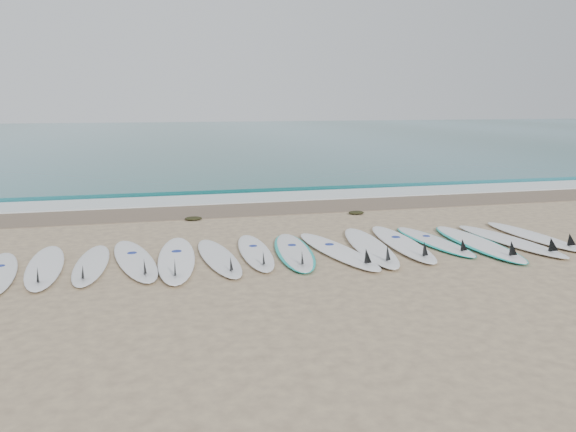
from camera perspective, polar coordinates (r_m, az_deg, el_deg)
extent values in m
plane|color=tan|center=(9.27, 0.88, -3.93)|extent=(120.00, 120.00, 0.00)
cube|color=#1F666D|center=(41.28, -10.75, 7.98)|extent=(120.00, 55.00, 0.03)
cube|color=brown|center=(13.18, -3.65, 0.75)|extent=(120.00, 1.80, 0.01)
cube|color=silver|center=(14.53, -4.63, 1.81)|extent=(120.00, 1.40, 0.04)
cube|color=#1F666D|center=(15.99, -5.50, 2.80)|extent=(120.00, 1.00, 0.10)
cylinder|color=navy|center=(9.41, -27.21, -4.52)|extent=(0.15, 0.15, 0.01)
ellipsoid|color=white|center=(9.25, -23.45, -4.68)|extent=(0.70, 2.54, 0.08)
cone|color=black|center=(8.33, -24.09, -5.41)|extent=(0.23, 0.28, 0.27)
ellipsoid|color=white|center=(9.12, -19.33, -4.62)|extent=(0.56, 2.31, 0.07)
cone|color=black|center=(8.28, -20.12, -5.32)|extent=(0.20, 0.25, 0.25)
ellipsoid|color=white|center=(9.15, -15.32, -4.27)|extent=(0.98, 2.66, 0.08)
cone|color=black|center=(8.20, -14.37, -4.95)|extent=(0.26, 0.31, 0.28)
cylinder|color=navy|center=(9.38, -15.57, -3.63)|extent=(0.17, 0.17, 0.01)
ellipsoid|color=white|center=(9.05, -11.26, -4.24)|extent=(0.75, 2.80, 0.09)
cone|color=black|center=(8.04, -11.41, -5.07)|extent=(0.25, 0.31, 0.29)
cylinder|color=navy|center=(9.30, -11.24, -3.52)|extent=(0.17, 0.17, 0.01)
ellipsoid|color=white|center=(9.04, -7.08, -4.16)|extent=(0.71, 2.44, 0.08)
cone|color=black|center=(8.17, -5.82, -4.81)|extent=(0.23, 0.27, 0.26)
ellipsoid|color=white|center=(9.30, -3.36, -3.63)|extent=(0.58, 2.40, 0.08)
cone|color=black|center=(8.44, -2.51, -4.24)|extent=(0.21, 0.26, 0.25)
cylinder|color=navy|center=(9.51, -3.57, -3.05)|extent=(0.14, 0.14, 0.01)
ellipsoid|color=silver|center=(9.33, 0.60, -3.57)|extent=(0.79, 2.50, 0.08)
ellipsoid|color=#14B3A7|center=(9.33, 0.60, -3.60)|extent=(0.87, 2.53, 0.06)
cone|color=black|center=(8.43, 1.45, -4.21)|extent=(0.24, 0.28, 0.26)
cylinder|color=navy|center=(9.54, 0.40, -2.96)|extent=(0.16, 0.16, 0.01)
ellipsoid|color=white|center=(9.39, 4.94, -3.49)|extent=(0.97, 2.69, 0.09)
cone|color=black|center=(8.54, 8.02, -4.02)|extent=(0.27, 0.31, 0.28)
cylinder|color=navy|center=(9.59, 4.23, -2.88)|extent=(0.17, 0.17, 0.01)
ellipsoid|color=white|center=(9.70, 8.28, -3.06)|extent=(0.88, 2.81, 0.09)
cone|color=black|center=(8.73, 10.09, -3.68)|extent=(0.27, 0.32, 0.29)
ellipsoid|color=white|center=(10.03, 11.42, -2.69)|extent=(0.73, 2.73, 0.09)
cone|color=black|center=(9.11, 13.71, -3.22)|extent=(0.25, 0.30, 0.29)
cylinder|color=navy|center=(10.25, 10.91, -2.10)|extent=(0.17, 0.17, 0.01)
ellipsoid|color=silver|center=(10.33, 14.54, -2.46)|extent=(0.69, 2.35, 0.07)
ellipsoid|color=#14B3A7|center=(10.33, 14.53, -2.49)|extent=(0.77, 2.38, 0.05)
cone|color=black|center=(9.63, 17.35, -2.81)|extent=(0.22, 0.26, 0.25)
cylinder|color=navy|center=(10.50, 13.88, -1.98)|extent=(0.15, 0.15, 0.01)
ellipsoid|color=white|center=(10.38, 18.64, -2.59)|extent=(0.58, 2.70, 0.09)
ellipsoid|color=#14B3A7|center=(10.39, 18.64, -2.62)|extent=(0.68, 2.73, 0.06)
cone|color=black|center=(9.55, 21.81, -3.05)|extent=(0.23, 0.29, 0.29)
ellipsoid|color=white|center=(10.76, 21.46, -2.31)|extent=(0.92, 2.65, 0.08)
cone|color=black|center=(10.09, 25.24, -2.63)|extent=(0.26, 0.31, 0.28)
ellipsoid|color=white|center=(11.30, 23.51, -1.85)|extent=(0.69, 2.49, 0.08)
cone|color=black|center=(10.63, 26.76, -2.14)|extent=(0.23, 0.28, 0.26)
ellipsoid|color=black|center=(12.09, -9.60, -0.24)|extent=(0.36, 0.28, 0.07)
ellipsoid|color=black|center=(12.64, 6.94, 0.35)|extent=(0.36, 0.28, 0.07)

